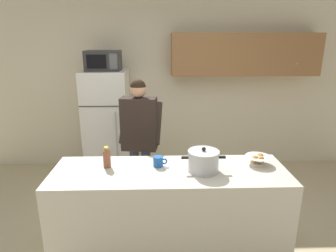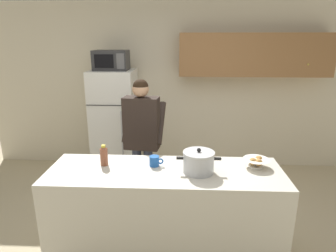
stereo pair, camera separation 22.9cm
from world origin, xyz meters
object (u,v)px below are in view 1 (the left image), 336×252
person_near_pot (139,131)px  bread_bowl (258,159)px  refrigerator (108,125)px  coffee_mug (158,161)px  cooking_pot (203,161)px  bottle_near_edge (107,157)px  microwave (103,61)px

person_near_pot → bread_bowl: person_near_pot is taller
refrigerator → coffee_mug: refrigerator is taller
cooking_pot → coffee_mug: cooking_pot is taller
coffee_mug → bottle_near_edge: (-0.47, -0.00, 0.05)m
cooking_pot → bottle_near_edge: bearing=172.8°
refrigerator → person_near_pot: bearing=-60.2°
bread_bowl → bottle_near_edge: size_ratio=1.21×
refrigerator → cooking_pot: (1.17, -1.87, 0.21)m
person_near_pot → coffee_mug: bearing=-74.4°
refrigerator → bread_bowl: 2.44m
refrigerator → cooking_pot: 2.22m
coffee_mug → person_near_pot: bearing=105.6°
cooking_pot → bottle_near_edge: 0.88m
coffee_mug → bread_bowl: (0.93, 0.01, 0.00)m
cooking_pot → person_near_pot: bearing=124.1°
microwave → cooking_pot: 2.31m
microwave → bottle_near_edge: bearing=-80.2°
refrigerator → bread_bowl: bearing=-45.7°
refrigerator → cooking_pot: size_ratio=4.14×
microwave → bread_bowl: (1.70, -1.72, -0.78)m
refrigerator → bottle_near_edge: (0.30, -1.76, 0.21)m
bread_bowl → bottle_near_edge: bottle_near_edge is taller
coffee_mug → bottle_near_edge: 0.47m
microwave → cooking_pot: microwave is taller
bottle_near_edge → microwave: bearing=99.8°
microwave → person_near_pot: microwave is taller
microwave → person_near_pot: (0.55, -0.93, -0.75)m
cooking_pot → bottle_near_edge: (-0.87, 0.11, 0.00)m
person_near_pot → coffee_mug: person_near_pot is taller
coffee_mug → bread_bowl: bread_bowl is taller
person_near_pot → cooking_pot: bearing=-55.9°
person_near_pot → bottle_near_edge: person_near_pot is taller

